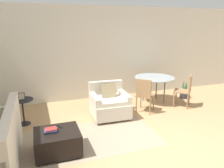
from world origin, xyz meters
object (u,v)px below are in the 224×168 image
object	(u,v)px
book_stack	(51,130)
picture_frame	(21,96)
armchair	(109,104)
tv_remote_secondary	(59,127)
dining_table	(154,80)
potted_plant_small	(184,93)
ottoman	(58,141)
dining_chair_near_left	(145,93)
tv_remote_primary	(57,128)
side_table	(23,107)
dining_chair_near_right	(186,89)

from	to	relation	value
book_stack	picture_frame	size ratio (longest dim) A/B	1.39
armchair	tv_remote_secondary	size ratio (longest dim) A/B	6.42
dining_table	potted_plant_small	xyz separation A→B (m)	(1.09, 0.00, -0.50)
ottoman	dining_chair_near_left	distance (m)	2.61
ottoman	tv_remote_primary	size ratio (longest dim) A/B	5.49
tv_remote_primary	potted_plant_small	xyz separation A→B (m)	(4.00, 1.67, -0.25)
side_table	dining_chair_near_right	size ratio (longest dim) A/B	0.66
ottoman	side_table	bearing A→B (deg)	112.76
dining_chair_near_right	tv_remote_primary	bearing A→B (deg)	-163.72
dining_chair_near_left	ottoman	bearing A→B (deg)	-152.93
tv_remote_secondary	dining_chair_near_right	bearing A→B (deg)	16.01
tv_remote_primary	dining_table	size ratio (longest dim) A/B	0.12
book_stack	potted_plant_small	world-z (taller)	potted_plant_small
armchair	dining_chair_near_left	distance (m)	0.96
armchair	dining_table	size ratio (longest dim) A/B	0.78
tv_remote_secondary	side_table	bearing A→B (deg)	117.58
book_stack	dining_table	world-z (taller)	dining_table
armchair	ottoman	size ratio (longest dim) A/B	1.15
tv_remote_primary	side_table	world-z (taller)	side_table
side_table	ottoman	bearing A→B (deg)	-67.24
picture_frame	potted_plant_small	world-z (taller)	picture_frame
tv_remote_secondary	book_stack	bearing A→B (deg)	-136.22
side_table	dining_chair_near_right	bearing A→B (deg)	-3.64
ottoman	side_table	xyz separation A→B (m)	(-0.61, 1.45, 0.20)
tv_remote_primary	picture_frame	size ratio (longest dim) A/B	0.88
tv_remote_primary	dining_chair_near_left	world-z (taller)	dining_chair_near_left
ottoman	potted_plant_small	distance (m)	4.41
dining_table	tv_remote_secondary	bearing A→B (deg)	-150.42
dining_chair_near_right	book_stack	bearing A→B (deg)	-162.50
side_table	dining_table	world-z (taller)	dining_table
tv_remote_secondary	dining_chair_near_right	world-z (taller)	dining_chair_near_right
ottoman	dining_chair_near_right	size ratio (longest dim) A/B	0.86
potted_plant_small	armchair	bearing A→B (deg)	-167.44
side_table	dining_chair_near_left	world-z (taller)	dining_chair_near_left
armchair	dining_chair_near_right	distance (m)	2.20
potted_plant_small	ottoman	bearing A→B (deg)	-155.78
armchair	side_table	distance (m)	1.99
tv_remote_primary	side_table	xyz separation A→B (m)	(-0.63, 1.30, 0.00)
picture_frame	dining_chair_near_right	xyz separation A→B (m)	(4.17, -0.27, -0.15)
picture_frame	dining_table	distance (m)	3.56
side_table	dining_chair_near_left	bearing A→B (deg)	-5.19
dining_chair_near_left	picture_frame	bearing A→B (deg)	174.80
side_table	picture_frame	distance (m)	0.25
armchair	dining_chair_near_right	size ratio (longest dim) A/B	0.99
ottoman	picture_frame	bearing A→B (deg)	112.76
armchair	dining_chair_near_right	world-z (taller)	dining_chair_near_right
tv_remote_primary	potted_plant_small	size ratio (longest dim) A/B	0.24
ottoman	tv_remote_primary	bearing A→B (deg)	81.98
tv_remote_primary	side_table	size ratio (longest dim) A/B	0.24
tv_remote_secondary	potted_plant_small	world-z (taller)	potted_plant_small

